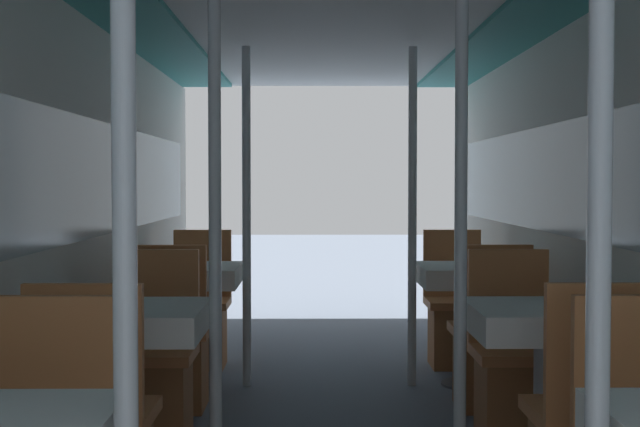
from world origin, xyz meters
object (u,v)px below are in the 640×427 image
(support_pole_left_2, at_px, (247,217))
(support_pole_right_1, at_px, (461,234))
(chair_left_far_2, at_px, (200,324))
(chair_right_far_2, at_px, (455,323))
(support_pole_left_1, at_px, (215,235))
(dining_table_right_2, at_px, (470,284))
(support_pole_left_0, at_px, (125,284))
(dining_table_left_2, at_px, (188,284))
(support_pole_right_2, at_px, (412,217))
(chair_left_far_1, at_px, (154,383))
(chair_left_near_2, at_px, (174,357))
(support_pole_right_0, at_px, (599,284))
(dining_table_right_1, at_px, (546,333))
(chair_right_near_2, at_px, (489,357))
(chair_right_far_1, at_px, (514,382))
(dining_table_left_1, at_px, (129,333))

(support_pole_left_2, distance_m, support_pole_right_1, 2.07)
(chair_left_far_2, relative_size, chair_right_far_2, 1.00)
(support_pole_left_1, height_order, dining_table_right_2, support_pole_left_1)
(support_pole_left_0, xyz_separation_m, dining_table_left_2, (-0.36, 3.59, -0.42))
(support_pole_left_1, relative_size, support_pole_right_2, 1.00)
(chair_left_far_1, relative_size, chair_left_far_2, 1.00)
(support_pole_left_1, bearing_deg, support_pole_left_0, -90.00)
(chair_left_near_2, xyz_separation_m, support_pole_right_0, (1.40, -3.01, 0.76))
(dining_table_right_1, xyz_separation_m, chair_right_near_2, (0.00, 1.22, -0.34))
(support_pole_left_0, distance_m, support_pole_right_2, 3.74)
(support_pole_left_1, bearing_deg, dining_table_right_1, -0.00)
(dining_table_right_1, bearing_deg, support_pole_left_2, 127.83)
(support_pole_left_1, xyz_separation_m, support_pole_right_2, (1.03, 1.80, 0.00))
(support_pole_right_0, relative_size, dining_table_right_1, 2.81)
(chair_right_far_1, bearing_deg, chair_left_far_2, -45.59)
(support_pole_left_0, distance_m, dining_table_left_1, 1.88)
(chair_left_far_2, xyz_separation_m, support_pole_right_1, (1.40, -2.38, 0.76))
(chair_right_near_2, bearing_deg, dining_table_left_2, 161.74)
(dining_table_left_1, bearing_deg, dining_table_left_2, 90.00)
(support_pole_left_1, bearing_deg, chair_right_far_1, 22.59)
(dining_table_left_1, relative_size, support_pole_right_0, 0.36)
(dining_table_right_1, bearing_deg, support_pole_left_0, -127.83)
(support_pole_right_0, relative_size, chair_right_far_2, 2.26)
(chair_left_far_1, relative_size, support_pole_left_2, 0.44)
(support_pole_left_1, xyz_separation_m, dining_table_right_2, (1.40, 1.80, -0.42))
(chair_right_near_2, bearing_deg, chair_left_far_2, 146.58)
(dining_table_left_1, bearing_deg, support_pole_right_2, 52.17)
(chair_left_far_1, distance_m, support_pole_right_2, 2.00)
(dining_table_left_1, xyz_separation_m, dining_table_right_1, (1.76, 0.00, 0.00))
(chair_left_far_1, xyz_separation_m, chair_right_far_1, (1.76, 0.00, 0.00))
(chair_right_far_1, height_order, support_pole_right_1, support_pole_right_1)
(support_pole_left_0, relative_size, chair_left_far_1, 2.26)
(dining_table_left_1, relative_size, chair_left_near_2, 0.80)
(dining_table_right_1, bearing_deg, support_pole_right_1, 180.00)
(support_pole_left_0, distance_m, chair_left_far_2, 4.26)
(chair_left_far_1, bearing_deg, support_pole_left_0, 98.72)
(support_pole_left_1, xyz_separation_m, chair_right_far_1, (1.40, 0.58, -0.76))
(chair_left_near_2, relative_size, chair_right_near_2, 1.00)
(support_pole_right_1, bearing_deg, support_pole_right_0, -90.00)
(support_pole_right_0, relative_size, dining_table_right_2, 2.81)
(chair_left_far_2, bearing_deg, support_pole_right_2, 157.41)
(support_pole_right_1, relative_size, dining_table_right_2, 2.81)
(chair_left_far_1, bearing_deg, dining_table_right_1, 161.74)
(dining_table_left_2, height_order, support_pole_left_2, support_pole_left_2)
(support_pole_right_1, distance_m, chair_right_near_2, 1.48)
(chair_left_far_1, height_order, chair_right_far_1, same)
(dining_table_right_1, relative_size, chair_right_far_2, 0.80)
(dining_table_left_1, relative_size, dining_table_right_1, 1.00)
(chair_left_far_2, height_order, support_pole_right_2, support_pole_right_2)
(support_pole_left_2, relative_size, support_pole_right_1, 1.00)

